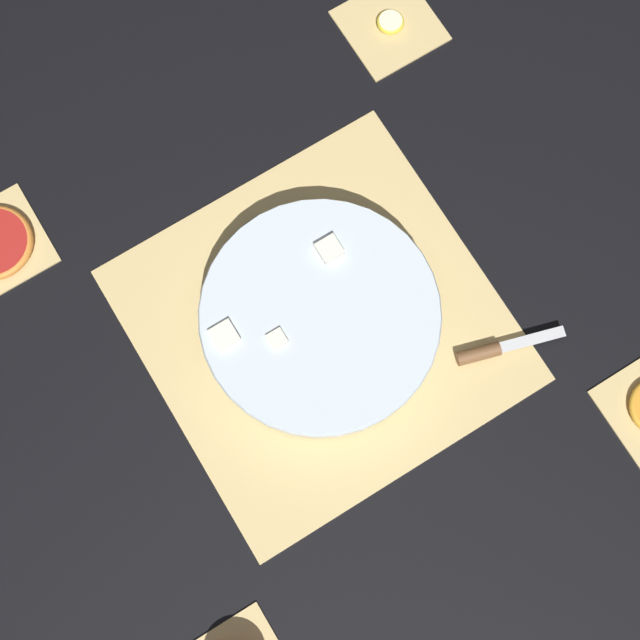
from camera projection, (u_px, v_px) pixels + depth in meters
The scene contains 6 objects.
ground_plane at pixel (320, 325), 1.13m from camera, with size 6.00×6.00×0.00m, color black.
bamboo_mat_center at pixel (320, 325), 1.12m from camera, with size 0.43×0.43×0.01m.
coaster_mat_far_left at pixel (390, 25), 1.22m from camera, with size 0.12×0.12×0.01m.
fruit_salad_bowl at pixel (320, 318), 1.09m from camera, with size 0.29×0.29×0.07m.
paring_knife at pixel (484, 352), 1.10m from camera, with size 0.06×0.14×0.02m.
banana_coin_single at pixel (390, 22), 1.21m from camera, with size 0.04×0.04×0.01m.
Camera 1 is at (0.20, -0.13, 1.10)m, focal length 50.00 mm.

